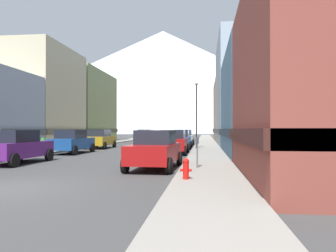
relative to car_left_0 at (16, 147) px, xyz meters
The scene contains 23 objects.
ground_plane 7.88m from the car_left_0, 60.94° to the right, with size 400.00×400.00×0.00m, color #414141.
sidewalk_left 28.28m from the car_left_0, 94.97° to the left, with size 2.50×100.00×0.15m, color gray.
sidewalk_right 29.91m from the car_left_0, 70.35° to the left, with size 2.50×100.00×0.15m, color gray.
storefront_left_2 17.30m from the car_left_0, 116.32° to the left, with size 7.84×9.57×10.01m.
storefront_left_3 27.80m from the car_left_0, 104.57° to the left, with size 6.76×12.49×9.62m.
storefront_right_0 15.08m from the car_left_0, 15.25° to the right, with size 6.39×9.86×7.10m.
storefront_right_1 17.71m from the car_left_0, 24.50° to the left, with size 9.58×11.99×7.17m.
storefront_right_2 25.76m from the car_left_0, 53.88° to the left, with size 7.55×13.60×11.62m.
storefront_right_3 37.29m from the car_left_0, 64.05° to the left, with size 10.20×11.30×8.86m.
car_left_0 is the anchor object (origin of this frame).
car_left_1 7.21m from the car_left_0, 90.00° to the left, with size 2.17×4.45×1.78m.
car_left_2 13.68m from the car_left_0, 89.99° to the left, with size 2.09×4.41×1.78m.
car_right_0 7.71m from the car_left_0, ahead, with size 2.25×4.48×1.78m.
car_right_1 10.77m from the car_left_0, 45.12° to the left, with size 2.06×4.40×1.78m.
car_right_2 15.68m from the car_left_0, 60.99° to the left, with size 2.09×4.42×1.78m.
car_right_3 21.36m from the car_left_0, 69.15° to the left, with size 2.10×4.42×1.78m.
car_driving_0 25.23m from the car_left_0, 84.99° to the left, with size 2.06×4.40×1.78m.
fire_hydrant_near 10.63m from the car_left_0, 29.40° to the right, with size 0.40×0.22×0.70m.
parking_meter_near 9.75m from the car_left_0, 11.42° to the right, with size 0.14×0.10×1.33m.
potted_plant_0 9.31m from the car_left_0, 110.10° to the left, with size 0.70×0.70×1.00m.
pedestrian_1 4.95m from the car_left_0, 119.64° to the left, with size 0.36×0.36×1.53m.
streetlamp_right 15.55m from the car_left_0, 53.09° to the left, with size 0.36×0.36×5.86m.
mountain_backdrop 257.72m from the car_left_0, 95.67° to the left, with size 306.64×306.64×84.20m, color silver.
Camera 1 is at (6.09, -9.25, 1.83)m, focal length 34.70 mm.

